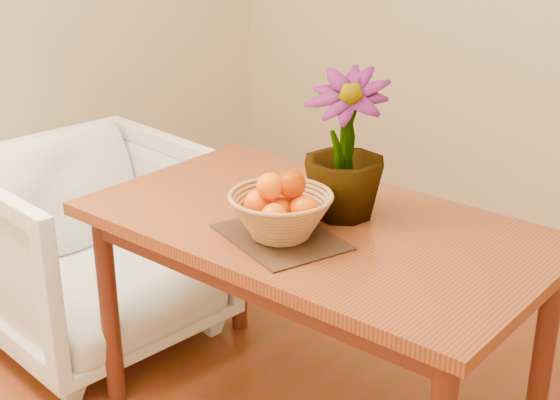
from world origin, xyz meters
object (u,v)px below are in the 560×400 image
Objects in this scene: potted_plant at (345,145)px; armchair at (94,237)px; wicker_basket at (281,217)px; table at (315,247)px.

potted_plant is 1.19m from armchair.
wicker_basket is 1.08m from armchair.
armchair reaches higher than table.
table is at bearing 89.87° from wicker_basket.
armchair is at bearing 175.12° from wicker_basket.
armchair is at bearing -175.60° from table.
armchair is at bearing 170.66° from potted_plant.
armchair is (-1.01, 0.09, -0.39)m from wicker_basket.
wicker_basket is 0.30m from potted_plant.
potted_plant is 0.52× the size of armchair.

